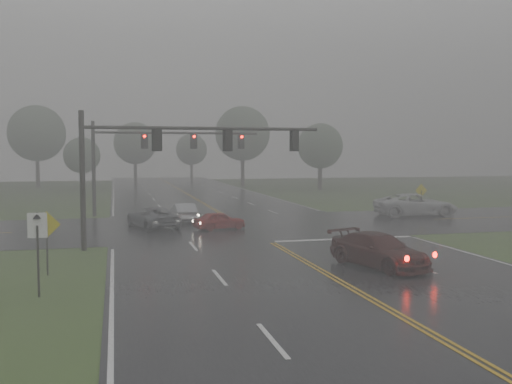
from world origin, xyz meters
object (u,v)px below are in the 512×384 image
object	(u,v)px
sedan_silver	(184,222)
pickup_white	(416,216)
sedan_maroon	(379,267)
sedan_red	(219,230)
signal_gantry_far	(147,149)
car_grey	(153,228)
signal_gantry_near	(160,153)

from	to	relation	value
sedan_silver	pickup_white	bearing A→B (deg)	175.64
sedan_maroon	sedan_red	bearing A→B (deg)	90.88
sedan_maroon	signal_gantry_far	distance (m)	26.35
sedan_red	pickup_white	size ratio (longest dim) A/B	0.53
sedan_maroon	pickup_white	bearing A→B (deg)	38.69
car_grey	signal_gantry_far	distance (m)	9.87
sedan_red	signal_gantry_near	world-z (taller)	signal_gantry_near
pickup_white	signal_gantry_far	xyz separation A→B (m)	(-20.78, 6.34, 5.34)
signal_gantry_near	sedan_red	bearing A→B (deg)	55.12
pickup_white	signal_gantry_far	bearing A→B (deg)	79.55
car_grey	sedan_maroon	bearing A→B (deg)	100.57
signal_gantry_far	sedan_maroon	bearing A→B (deg)	-70.15
car_grey	pickup_white	xyz separation A→B (m)	(20.90, 1.96, 0.00)
car_grey	signal_gantry_far	xyz separation A→B (m)	(0.12, 8.30, 5.34)
signal_gantry_near	signal_gantry_far	size ratio (longest dim) A/B	0.95
pickup_white	sedan_maroon	bearing A→B (deg)	152.70
sedan_silver	signal_gantry_far	world-z (taller)	signal_gantry_far
signal_gantry_far	car_grey	bearing A→B (deg)	-90.83
signal_gantry_near	sedan_maroon	bearing A→B (deg)	-40.83
pickup_white	signal_gantry_near	xyz separation A→B (m)	(-21.00, -10.17, 5.10)
sedan_silver	signal_gantry_near	size ratio (longest dim) A/B	0.32
sedan_maroon	signal_gantry_far	bearing A→B (deg)	92.37
sedan_silver	signal_gantry_near	bearing A→B (deg)	75.01
car_grey	signal_gantry_near	bearing A→B (deg)	70.80
car_grey	signal_gantry_far	size ratio (longest dim) A/B	0.37
sedan_maroon	signal_gantry_far	size ratio (longest dim) A/B	0.38
sedan_red	signal_gantry_near	distance (m)	9.14
sedan_red	signal_gantry_far	bearing A→B (deg)	7.88
sedan_maroon	car_grey	bearing A→B (deg)	101.61
sedan_maroon	sedan_red	distance (m)	14.74
pickup_white	car_grey	bearing A→B (deg)	101.88
sedan_maroon	sedan_silver	size ratio (longest dim) A/B	1.24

